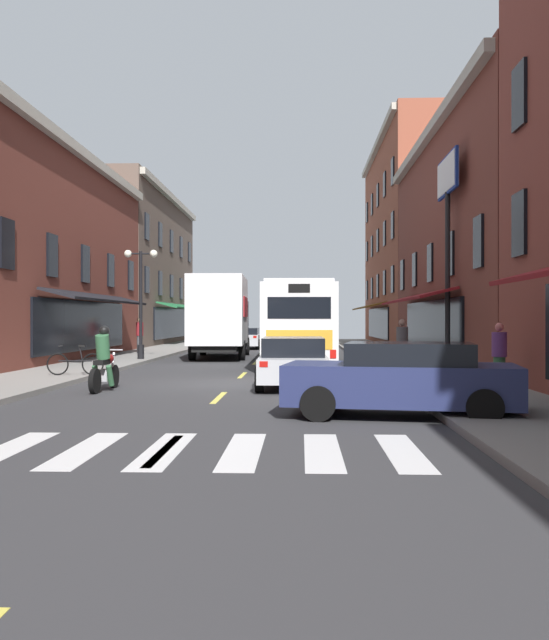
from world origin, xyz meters
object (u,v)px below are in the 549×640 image
(pedestrian_far, at_px, (499,355))
(transit_bus, at_px, (298,323))
(pedestrian_near, at_px, (140,334))
(bicycle_near, at_px, (75,363))
(street_lamp_twin, at_px, (141,298))
(motorcycle_rider, at_px, (104,363))
(sedan_near, at_px, (402,378))
(sedan_mid, at_px, (293,361))
(billboard_sign, at_px, (448,206))
(sedan_far, at_px, (245,338))
(pedestrian_mid, at_px, (402,346))
(box_truck, at_px, (221,317))

(pedestrian_far, bearing_deg, transit_bus, -171.01)
(pedestrian_near, bearing_deg, pedestrian_far, 104.77)
(bicycle_near, distance_m, street_lamp_twin, 8.90)
(motorcycle_rider, distance_m, street_lamp_twin, 12.13)
(sedan_near, height_order, bicycle_near, sedan_near)
(transit_bus, bearing_deg, sedan_mid, -90.58)
(billboard_sign, bearing_deg, sedan_near, -105.72)
(sedan_far, relative_size, motorcycle_rider, 2.15)
(transit_bus, bearing_deg, pedestrian_near, 141.80)
(pedestrian_near, bearing_deg, motorcycle_rider, 78.50)
(transit_bus, bearing_deg, motorcycle_rider, -114.37)
(pedestrian_mid, bearing_deg, bicycle_near, -134.86)
(billboard_sign, bearing_deg, sedan_mid, -132.55)
(bicycle_near, height_order, pedestrian_near, pedestrian_near)
(box_truck, relative_size, sedan_near, 1.71)
(street_lamp_twin, bearing_deg, pedestrian_far, -46.49)
(transit_bus, relative_size, sedan_near, 2.54)
(bicycle_near, bearing_deg, sedan_mid, -16.07)
(box_truck, xyz_separation_m, sedan_near, (5.65, -19.43, -1.22))
(transit_bus, bearing_deg, sedan_far, 102.88)
(billboard_sign, height_order, street_lamp_twin, billboard_sign)
(motorcycle_rider, xyz_separation_m, bicycle_near, (-1.79, 3.21, -0.21))
(transit_bus, relative_size, sedan_mid, 2.52)
(street_lamp_twin, bearing_deg, bicycle_near, -89.93)
(billboard_sign, distance_m, pedestrian_near, 17.13)
(sedan_near, xyz_separation_m, pedestrian_near, (-9.94, 21.42, 0.37))
(pedestrian_far, bearing_deg, sedan_mid, -123.68)
(transit_bus, height_order, sedan_far, transit_bus)
(pedestrian_mid, relative_size, pedestrian_far, 1.06)
(transit_bus, distance_m, sedan_near, 15.34)
(pedestrian_far, bearing_deg, sedan_far, -177.06)
(sedan_far, xyz_separation_m, motorcycle_rider, (-1.51, -25.47, 0.04))
(box_truck, xyz_separation_m, pedestrian_near, (-4.29, 1.99, -0.85))
(sedan_far, relative_size, pedestrian_near, 2.50)
(billboard_sign, bearing_deg, pedestrian_mid, -123.90)
(sedan_far, bearing_deg, motorcycle_rider, -93.40)
(motorcycle_rider, height_order, pedestrian_near, pedestrian_near)
(pedestrian_near, height_order, street_lamp_twin, street_lamp_twin)
(sedan_far, distance_m, pedestrian_near, 9.63)
(motorcycle_rider, relative_size, pedestrian_far, 1.30)
(sedan_near, distance_m, pedestrian_mid, 8.66)
(box_truck, distance_m, sedan_mid, 14.21)
(motorcycle_rider, bearing_deg, street_lamp_twin, 98.66)
(billboard_sign, height_order, sedan_near, billboard_sign)
(sedan_mid, bearing_deg, motorcycle_rider, -164.63)
(motorcycle_rider, distance_m, pedestrian_near, 17.28)
(transit_bus, relative_size, motorcycle_rider, 5.50)
(pedestrian_mid, bearing_deg, billboard_sign, 95.82)
(motorcycle_rider, bearing_deg, pedestrian_mid, 27.06)
(billboard_sign, relative_size, box_truck, 0.97)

